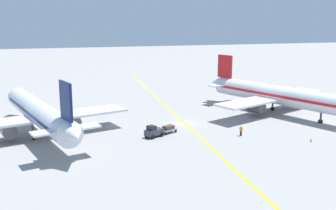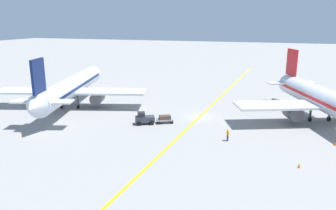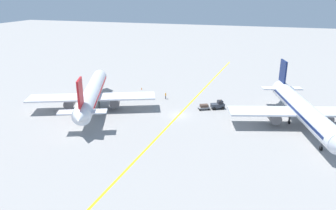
{
  "view_description": "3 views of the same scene",
  "coord_description": "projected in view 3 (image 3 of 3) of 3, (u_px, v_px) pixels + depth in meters",
  "views": [
    {
      "loc": [
        -22.54,
        -64.58,
        18.35
      ],
      "look_at": [
        -3.53,
        -1.5,
        3.89
      ],
      "focal_mm": 42.0,
      "sensor_mm": 36.0,
      "label": 1
    },
    {
      "loc": [
        11.55,
        -52.33,
        15.94
      ],
      "look_at": [
        -5.21,
        -1.46,
        2.01
      ],
      "focal_mm": 35.0,
      "sensor_mm": 36.0,
      "label": 2
    },
    {
      "loc": [
        -17.39,
        63.86,
        25.39
      ],
      "look_at": [
        1.64,
        2.51,
        3.02
      ],
      "focal_mm": 35.0,
      "sensor_mm": 36.0,
      "label": 3
    }
  ],
  "objects": [
    {
      "name": "ground_crew_worker",
      "position": [
        166.0,
        95.0,
        81.26
      ],
      "size": [
        0.36,
        0.52,
        1.68
      ],
      "color": "#23232D",
      "rests_on": "ground"
    },
    {
      "name": "baggage_tug_dark",
      "position": [
        218.0,
        105.0,
        74.42
      ],
      "size": [
        3.35,
        2.77,
        2.11
      ],
      "color": "#333842",
      "rests_on": "ground"
    },
    {
      "name": "ground_plane",
      "position": [
        179.0,
        115.0,
        70.82
      ],
      "size": [
        400.0,
        400.0,
        0.0
      ],
      "primitive_type": "plane",
      "color": "gray"
    },
    {
      "name": "traffic_cone_near_nose",
      "position": [
        111.0,
        96.0,
        82.82
      ],
      "size": [
        0.32,
        0.32,
        0.55
      ],
      "primitive_type": "cone",
      "color": "orange",
      "rests_on": "ground"
    },
    {
      "name": "airplane_adjacent_stand",
      "position": [
        92.0,
        94.0,
        73.2
      ],
      "size": [
        27.91,
        34.03,
        10.6
      ],
      "color": "silver",
      "rests_on": "ground"
    },
    {
      "name": "airplane_at_gate",
      "position": [
        302.0,
        109.0,
        63.41
      ],
      "size": [
        28.36,
        34.94,
        10.6
      ],
      "color": "silver",
      "rests_on": "ground"
    },
    {
      "name": "traffic_cone_mid_apron",
      "position": [
        142.0,
        89.0,
        89.29
      ],
      "size": [
        0.32,
        0.32,
        0.55
      ],
      "primitive_type": "cone",
      "color": "orange",
      "rests_on": "ground"
    },
    {
      "name": "baggage_cart_trailing",
      "position": [
        204.0,
        106.0,
        73.92
      ],
      "size": [
        2.95,
        2.44,
        1.24
      ],
      "color": "gray",
      "rests_on": "ground"
    },
    {
      "name": "apron_yellow_centreline",
      "position": [
        179.0,
        115.0,
        70.81
      ],
      "size": [
        7.21,
        119.83,
        0.01
      ],
      "primitive_type": "cube",
      "rotation": [
        0.0,
        0.0,
        -0.06
      ],
      "color": "yellow",
      "rests_on": "ground"
    }
  ]
}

